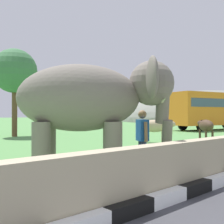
{
  "coord_description": "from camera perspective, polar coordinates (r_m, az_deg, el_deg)",
  "views": [
    {
      "loc": [
        -1.08,
        0.96,
        1.56
      ],
      "look_at": [
        3.61,
        6.18,
        1.6
      ],
      "focal_mm": 44.79,
      "sensor_mm": 36.0,
      "label": 1
    }
  ],
  "objects": [
    {
      "name": "barrier_parapet",
      "position": [
        4.58,
        1.79,
        -13.7
      ],
      "size": [
        28.0,
        0.36,
        1.0
      ],
      "primitive_type": "cube",
      "color": "tan",
      "rests_on": "ground_plane"
    },
    {
      "name": "elephant",
      "position": [
        7.11,
        -3.9,
        2.5
      ],
      "size": [
        3.92,
        3.7,
        2.92
      ],
      "color": "slate",
      "rests_on": "ground_plane"
    },
    {
      "name": "person_handler",
      "position": [
        7.65,
        6.21,
        -5.08
      ],
      "size": [
        0.4,
        0.62,
        1.66
      ],
      "color": "navy",
      "rests_on": "ground_plane"
    },
    {
      "name": "bus_orange",
      "position": [
        28.63,
        20.27,
        0.73
      ],
      "size": [
        9.82,
        4.54,
        3.5
      ],
      "color": "orange",
      "rests_on": "ground_plane"
    },
    {
      "name": "cow_near",
      "position": [
        15.18,
        8.76,
        -2.93
      ],
      "size": [
        1.53,
        1.72,
        1.23
      ],
      "color": "tan",
      "rests_on": "ground_plane"
    },
    {
      "name": "cow_mid",
      "position": [
        16.4,
        18.58,
        -2.73
      ],
      "size": [
        1.52,
        1.73,
        1.23
      ],
      "color": "#473323",
      "rests_on": "ground_plane"
    },
    {
      "name": "tree_distant",
      "position": [
        20.38,
        -19.26,
        7.8
      ],
      "size": [
        3.02,
        3.02,
        5.99
      ],
      "color": "brown",
      "rests_on": "ground_plane"
    },
    {
      "name": "hill_east",
      "position": [
        64.11,
        19.16,
        -1.71
      ],
      "size": [
        41.67,
        33.33,
        12.94
      ],
      "color": "slate",
      "rests_on": "ground_plane"
    }
  ]
}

